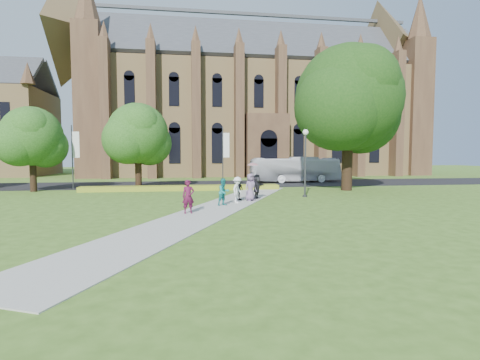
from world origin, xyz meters
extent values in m
plane|color=#3B5D1B|center=(0.00, 0.00, 0.00)|extent=(160.00, 160.00, 0.00)
cube|color=black|center=(0.00, 20.00, 0.01)|extent=(160.00, 10.00, 0.02)
cube|color=#B2B2A8|center=(0.00, 1.00, 0.02)|extent=(15.58, 28.54, 0.04)
cube|color=gold|center=(-2.00, 13.20, 0.23)|extent=(18.00, 1.40, 0.45)
cube|color=brown|center=(10.00, 40.00, 8.50)|extent=(52.00, 16.00, 17.00)
cube|color=brown|center=(-14.50, 33.00, 10.50)|extent=(3.50, 3.50, 21.00)
cube|color=brown|center=(34.50, 33.00, 10.50)|extent=(3.50, 3.50, 21.00)
cone|color=brown|center=(34.50, 33.00, 24.50)|extent=(3.60, 3.60, 7.00)
cube|color=brown|center=(10.00, 31.00, 4.50)|extent=(6.00, 2.50, 9.00)
cylinder|color=#38383D|center=(7.50, 6.50, 2.40)|extent=(0.14, 0.14, 4.80)
sphere|color=white|center=(7.50, 6.50, 5.02)|extent=(0.44, 0.44, 0.44)
cylinder|color=#38383D|center=(7.50, 6.50, 0.07)|extent=(0.36, 0.36, 0.15)
cylinder|color=#332114|center=(13.00, 11.00, 3.30)|extent=(0.96, 0.96, 6.60)
sphere|color=#173B10|center=(13.00, 11.00, 8.40)|extent=(9.60, 9.60, 9.60)
cylinder|color=#332114|center=(-15.00, 14.00, 1.93)|extent=(0.56, 0.56, 3.85)
sphere|color=#1E4815|center=(-15.00, 14.00, 4.90)|extent=(5.20, 5.20, 5.20)
cylinder|color=#332114|center=(-6.00, 14.50, 2.06)|extent=(0.60, 0.60, 4.12)
sphere|color=#1E4815|center=(-6.00, 14.50, 5.25)|extent=(5.60, 5.60, 5.60)
cylinder|color=#38383D|center=(2.00, 15.20, 3.00)|extent=(0.10, 0.10, 6.00)
cube|color=white|center=(2.35, 15.20, 4.20)|extent=(0.60, 0.02, 2.40)
cylinder|color=#38383D|center=(-12.00, 15.20, 3.00)|extent=(0.10, 0.10, 6.00)
cube|color=white|center=(-11.65, 15.20, 4.20)|extent=(0.60, 0.02, 2.40)
imported|color=silver|center=(11.20, 21.13, 1.51)|extent=(10.82, 3.16, 2.98)
imported|color=#521231|center=(-1.60, -0.53, 0.98)|extent=(0.75, 0.56, 1.87)
imported|color=teal|center=(0.69, 2.34, 0.91)|extent=(1.07, 1.01, 1.75)
imported|color=white|center=(1.74, 3.48, 0.92)|extent=(1.14, 1.31, 1.76)
imported|color=black|center=(2.03, 4.94, 0.80)|extent=(0.92, 0.86, 1.52)
imported|color=slate|center=(2.82, 4.47, 1.00)|extent=(1.11, 0.96, 1.92)
imported|color=#2D2B33|center=(3.50, 5.57, 0.94)|extent=(1.37, 1.69, 1.81)
imported|color=#E5A2A9|center=(3.00, 4.57, 2.30)|extent=(1.03, 1.03, 0.68)
camera|label=1|loc=(-1.88, -21.39, 3.35)|focal=28.00mm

